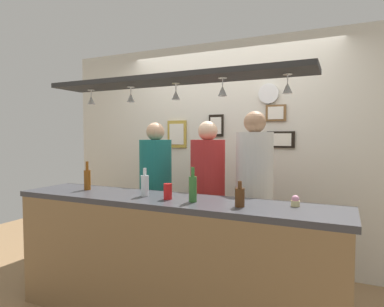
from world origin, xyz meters
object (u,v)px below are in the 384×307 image
Objects in this scene: person_left_teal_shirt at (156,184)px; cupcake at (295,201)px; person_right_white_patterned_shirt at (254,185)px; wall_clock at (269,94)px; bottle_beer_amber_tall at (87,179)px; picture_frame_lower_pair at (281,140)px; bottle_soda_clear at (145,185)px; picture_frame_caricature at (177,134)px; person_middle_red_shirt at (208,187)px; bottle_beer_green_import at (193,188)px; drink_can at (168,191)px; picture_frame_crest at (216,126)px; bottle_beer_brown_stubby at (240,197)px; picture_frame_upper_small at (276,113)px.

person_left_teal_shirt is 20.96× the size of cupcake.
wall_clock reaches higher than person_right_white_patterned_shirt.
picture_frame_lower_pair reaches higher than bottle_beer_amber_tall.
person_left_teal_shirt is 1.58m from wall_clock.
bottle_soda_clear is 2.95× the size of cupcake.
person_left_teal_shirt is 4.81× the size of picture_frame_caricature.
person_middle_red_shirt reaches higher than bottle_beer_green_import.
bottle_beer_green_import is (0.80, -0.78, 0.12)m from person_left_teal_shirt.
bottle_beer_amber_tall is 1.45m from picture_frame_caricature.
wall_clock is at bearing 72.13° from drink_can.
person_middle_red_shirt reaches higher than drink_can.
picture_frame_crest is at bearing 95.99° from drink_can.
bottle_beer_green_import is at bearing -167.02° from cupcake.
bottle_beer_brown_stubby is at bearing -4.29° from bottle_soda_clear.
bottle_beer_amber_tall is (-1.47, 0.10, 0.03)m from bottle_beer_brown_stubby.
bottle_soda_clear is 1.28× the size of bottle_beer_brown_stubby.
person_right_white_patterned_shirt is 0.98m from picture_frame_upper_small.
bottle_beer_amber_tall is at bearing -137.30° from picture_frame_lower_pair.
person_right_white_patterned_shirt is at bearing 126.03° from cupcake.
picture_frame_lower_pair is at bearing 29.94° from person_left_teal_shirt.
drink_can is at bearing -112.55° from picture_frame_lower_pair.
person_middle_red_shirt is 9.10× the size of bottle_beer_brown_stubby.
person_right_white_patterned_shirt is 0.80m from picture_frame_lower_pair.
person_middle_red_shirt is 1.01m from picture_frame_lower_pair.
person_left_teal_shirt reaches higher than drink_can.
picture_frame_crest reaches higher than person_middle_red_shirt.
bottle_beer_amber_tall reaches higher than cupcake.
bottle_beer_green_import is 3.33× the size of cupcake.
bottle_beer_green_import is at bearing -75.67° from person_middle_red_shirt.
bottle_beer_green_import is (0.45, -0.05, 0.01)m from bottle_soda_clear.
person_middle_red_shirt is 1.26m from wall_clock.
cupcake is at bearing 2.36° from bottle_beer_amber_tall.
person_right_white_patterned_shirt is at bearing 97.13° from bottle_beer_brown_stubby.
picture_frame_caricature is at bearing 180.00° from picture_frame_crest.
bottle_beer_green_import is 0.22m from drink_can.
drink_can is 1.66m from picture_frame_caricature.
person_left_teal_shirt reaches higher than bottle_beer_green_import.
bottle_beer_green_import is at bearing -75.75° from picture_frame_crest.
bottle_beer_brown_stubby is 0.53× the size of picture_frame_caricature.
picture_frame_caricature is 1.23m from wall_clock.
bottle_beer_brown_stubby is at bearing -34.31° from person_left_teal_shirt.
person_right_white_patterned_shirt is 9.56× the size of bottle_beer_brown_stubby.
person_middle_red_shirt is 1.10m from cupcake.
bottle_soda_clear is at bearing 174.00° from bottle_beer_green_import.
cupcake is 0.23× the size of picture_frame_caricature.
person_left_teal_shirt is 5.45× the size of picture_frame_lower_pair.
picture_frame_caricature is at bearing 180.00° from picture_frame_upper_small.
bottle_beer_brown_stubby is at bearing -63.45° from picture_frame_crest.
picture_frame_upper_small reaches higher than bottle_soda_clear.
person_middle_red_shirt is at bearing -75.84° from picture_frame_crest.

